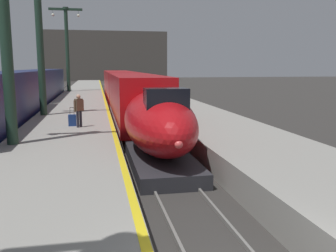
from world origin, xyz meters
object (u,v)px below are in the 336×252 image
Objects in this scene: station_column_distant at (67,42)px; station_column_mid at (3,6)px; highspeed_train_main at (128,94)px; station_column_far at (39,32)px; regional_train_adjacent at (27,91)px; rolling_suitcase at (72,120)px; passenger_near_edge at (79,108)px.

station_column_mid is at bearing -90.00° from station_column_distant.
station_column_far is (-5.90, -5.68, 4.35)m from highspeed_train_main.
regional_train_adjacent is 37.27× the size of rolling_suitcase.
regional_train_adjacent is 3.59× the size of station_column_distant.
station_column_distant is at bearing 94.25° from rolling_suitcase.
highspeed_train_main reaches higher than passenger_near_edge.
station_column_far is (0.00, 9.11, -0.14)m from station_column_mid.
rolling_suitcase is (2.08, -4.91, -4.91)m from station_column_far.
highspeed_train_main is 1.07× the size of regional_train_adjacent.
station_column_distant is (-5.90, 17.46, 5.19)m from highspeed_train_main.
station_column_mid is 5.25× the size of passenger_near_edge.
station_column_mid is at bearing -82.23° from regional_train_adjacent.
station_column_mid is 1.03× the size of station_column_far.
station_column_far is at bearing 114.53° from passenger_near_edge.
station_column_distant is 6.03× the size of passenger_near_edge.
highspeed_train_main is 3.84× the size of station_column_distant.
highspeed_train_main is 11.27m from rolling_suitcase.
rolling_suitcase is (4.28, -11.92, -0.77)m from regional_train_adjacent.
station_column_mid is at bearing -123.58° from passenger_near_edge.
station_column_mid is 6.90m from rolling_suitcase.
rolling_suitcase is (2.08, 4.20, -5.05)m from station_column_mid.
station_column_distant is (0.00, 23.15, 0.84)m from station_column_far.
regional_train_adjacent reaches higher than rolling_suitcase.
station_column_distant is 10.37× the size of rolling_suitcase.
station_column_far is 8.76× the size of rolling_suitcase.
passenger_near_edge is at bearing -69.41° from regional_train_adjacent.
rolling_suitcase is at bearing -109.81° from highspeed_train_main.
station_column_far is at bearing 90.00° from station_column_mid.
regional_train_adjacent is 16.83m from station_column_mid.
station_column_mid is at bearing -116.38° from rolling_suitcase.
station_column_distant reaches higher than highspeed_train_main.
station_column_mid is 9.03× the size of rolling_suitcase.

